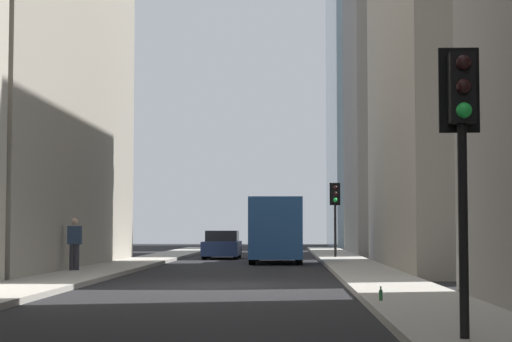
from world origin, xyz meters
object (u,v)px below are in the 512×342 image
Objects in this scene: delivery_truck at (276,230)px; sedan_navy at (222,246)px; pedestrian at (75,242)px; traffic_light_foreground at (462,122)px; discarded_bottle at (381,295)px; traffic_light_midblock at (335,202)px.

delivery_truck is 6.19m from sedan_navy.
delivery_truck is 12.46m from pedestrian.
discarded_bottle is at bearing 4.01° from traffic_light_foreground.
traffic_light_foreground is (-29.31, -2.70, 1.39)m from delivery_truck.
pedestrian reaches higher than discarded_bottle.
traffic_light_foreground reaches higher than pedestrian.
discarded_bottle is (-27.35, 0.56, -2.55)m from traffic_light_midblock.
traffic_light_midblock is at bearing -32.59° from pedestrian.
traffic_light_foreground is (-34.77, -5.50, 2.19)m from sedan_navy.
pedestrian is (-10.58, 6.57, -0.38)m from delivery_truck.
traffic_light_foreground reaches higher than traffic_light_midblock.
delivery_truck is 1.50× the size of sedan_navy.
delivery_truck reaches higher than discarded_bottle.
discarded_bottle is at bearing -144.99° from pedestrian.
traffic_light_midblock is at bearing -0.23° from traffic_light_foreground.
delivery_truck is at bearing 5.27° from traffic_light_foreground.
sedan_navy is at bearing 76.76° from traffic_light_midblock.
sedan_navy is at bearing 10.04° from discarded_bottle.
traffic_light_foreground is 20.97m from pedestrian.
pedestrian is (-16.04, 3.77, 0.42)m from sedan_navy.
traffic_light_midblock is 2.10× the size of pedestrian.
traffic_light_midblock is 17.55m from pedestrian.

